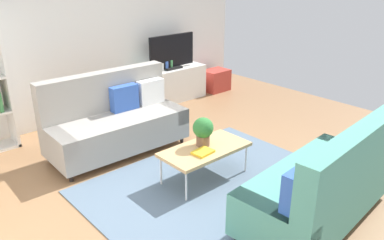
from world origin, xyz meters
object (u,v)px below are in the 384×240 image
object	(u,v)px
coffee_table	(205,150)
table_book_0	(203,152)
tv_console	(172,85)
tv	(172,52)
bottle_0	(163,67)
bottle_2	(171,65)
vase_0	(145,69)
bottle_1	(167,66)
couch_beige	(116,121)
couch_green	(324,184)
storage_trunk	(216,80)
vase_1	(152,68)
potted_plant	(203,130)

from	to	relation	value
coffee_table	table_book_0	distance (m)	0.15
tv_console	tv	distance (m)	0.63
tv	coffee_table	bearing A→B (deg)	-121.36
coffee_table	bottle_0	bearing A→B (deg)	62.55
coffee_table	tv_console	bearing A→B (deg)	58.84
table_book_0	bottle_2	distance (m)	3.12
vase_0	bottle_1	world-z (taller)	vase_0
table_book_0	bottle_2	world-z (taller)	bottle_2
couch_beige	bottle_1	xyz separation A→B (m)	(1.80, 1.13, 0.28)
tv_console	table_book_0	bearing A→B (deg)	-122.15
couch_green	bottle_0	bearing A→B (deg)	70.98
tv_console	bottle_2	size ratio (longest dim) A/B	8.19
tv_console	coffee_table	bearing A→B (deg)	-121.16
coffee_table	table_book_0	bearing A→B (deg)	-142.96
coffee_table	tv_console	size ratio (longest dim) A/B	0.79
couch_beige	storage_trunk	xyz separation A→B (m)	(3.05, 1.07, -0.23)
couch_beige	vase_1	world-z (taller)	couch_beige
couch_green	storage_trunk	distance (m)	4.58
couch_beige	bottle_2	distance (m)	2.24
potted_plant	bottle_2	bearing A→B (deg)	58.81
bottle_1	tv	bearing A→B (deg)	7.79
tv	vase_1	distance (m)	0.48
coffee_table	storage_trunk	distance (m)	3.65
tv_console	table_book_0	xyz separation A→B (m)	(-1.68, -2.68, 0.11)
couch_green	potted_plant	xyz separation A→B (m)	(-0.25, 1.50, 0.17)
bottle_0	vase_0	bearing A→B (deg)	165.12
storage_trunk	table_book_0	world-z (taller)	table_book_0
table_book_0	bottle_2	size ratio (longest dim) A/B	1.40
bottle_1	potted_plant	bearing A→B (deg)	-119.23
tv	potted_plant	xyz separation A→B (m)	(-1.53, -2.49, -0.33)
tv	table_book_0	xyz separation A→B (m)	(-1.68, -2.66, -0.52)
coffee_table	bottle_1	xyz separation A→B (m)	(1.42, 2.55, 0.33)
couch_green	couch_beige	bearing A→B (deg)	98.83
couch_green	bottle_2	distance (m)	4.17
potted_plant	bottle_1	world-z (taller)	bottle_1
vase_0	vase_1	bearing A→B (deg)	0.00
tv_console	potted_plant	xyz separation A→B (m)	(-1.53, -2.51, 0.30)
coffee_table	tv_console	world-z (taller)	tv_console
coffee_table	bottle_0	distance (m)	2.89
couch_beige	bottle_1	bearing A→B (deg)	-146.54
table_book_0	bottle_0	size ratio (longest dim) A/B	1.61
storage_trunk	bottle_2	xyz separation A→B (m)	(-1.13, 0.06, 0.51)
vase_1	potted_plant	bearing A→B (deg)	-113.64
tv	vase_0	world-z (taller)	tv
tv	storage_trunk	distance (m)	1.32
vase_1	bottle_2	size ratio (longest dim) A/B	0.82
vase_0	tv_console	bearing A→B (deg)	-4.93
storage_trunk	vase_1	distance (m)	1.59
potted_plant	vase_0	bearing A→B (deg)	69.67
couch_beige	bottle_2	xyz separation A→B (m)	(1.91, 1.13, 0.28)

